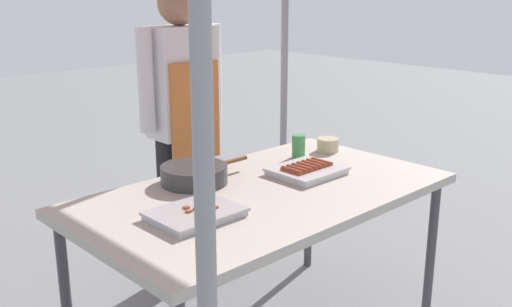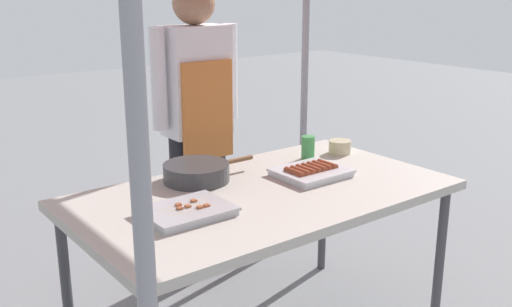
# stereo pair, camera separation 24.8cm
# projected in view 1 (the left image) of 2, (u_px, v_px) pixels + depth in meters

# --- Properties ---
(stall_table) EXTENTS (1.60, 0.90, 0.75)m
(stall_table) POSITION_uv_depth(u_px,v_px,m) (264.00, 202.00, 2.50)
(stall_table) COLOR #B7B2A8
(stall_table) RESTS_ON ground
(tray_grilled_sausages) EXTENTS (0.31, 0.27, 0.05)m
(tray_grilled_sausages) POSITION_uv_depth(u_px,v_px,m) (307.00, 170.00, 2.69)
(tray_grilled_sausages) COLOR silver
(tray_grilled_sausages) RESTS_ON stall_table
(tray_meat_skewers) EXTENTS (0.33, 0.25, 0.04)m
(tray_meat_skewers) POSITION_uv_depth(u_px,v_px,m) (195.00, 214.00, 2.18)
(tray_meat_skewers) COLOR #ADADB2
(tray_meat_skewers) RESTS_ON stall_table
(cooking_wok) EXTENTS (0.45, 0.29, 0.08)m
(cooking_wok) POSITION_uv_depth(u_px,v_px,m) (195.00, 174.00, 2.56)
(cooking_wok) COLOR #38383A
(cooking_wok) RESTS_ON stall_table
(condiment_bowl) EXTENTS (0.11, 0.11, 0.07)m
(condiment_bowl) POSITION_uv_depth(u_px,v_px,m) (328.00, 145.00, 3.06)
(condiment_bowl) COLOR #BFB28C
(condiment_bowl) RESTS_ON stall_table
(drink_cup_near_edge) EXTENTS (0.07, 0.07, 0.12)m
(drink_cup_near_edge) POSITION_uv_depth(u_px,v_px,m) (299.00, 146.00, 2.94)
(drink_cup_near_edge) COLOR #3F994C
(drink_cup_near_edge) RESTS_ON stall_table
(vendor_woman) EXTENTS (0.52, 0.23, 1.61)m
(vendor_woman) POSITION_uv_depth(u_px,v_px,m) (183.00, 110.00, 3.10)
(vendor_woman) COLOR black
(vendor_woman) RESTS_ON ground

